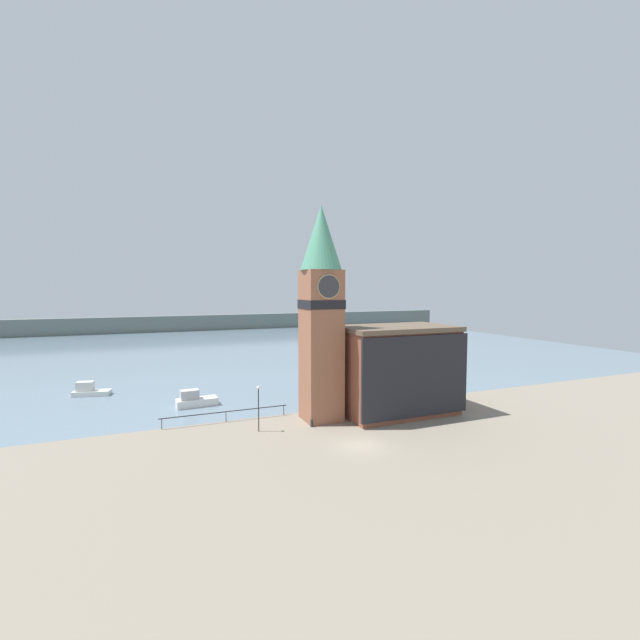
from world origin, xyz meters
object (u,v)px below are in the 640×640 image
Objects in this scene: clock_tower at (321,307)px; boat_near at (195,400)px; boat_far at (90,390)px; pier_building at (397,369)px; mooring_bollard_near at (312,422)px; lamp_post at (258,400)px.

clock_tower is 4.65× the size of boat_near.
clock_tower is 33.22m from boat_far.
pier_building is at bearing -5.79° from clock_tower.
clock_tower is at bearing -45.23° from boat_near.
mooring_bollard_near is (-1.82, -1.89, -11.31)m from clock_tower.
lamp_post reaches higher than mooring_bollard_near.
mooring_bollard_near is 0.18× the size of lamp_post.
pier_building is 2.85× the size of lamp_post.
lamp_post is (16.54, -21.84, 2.40)m from boat_far.
boat_far is 27.50m from lamp_post.
lamp_post is (-15.61, -0.33, -1.77)m from pier_building.
boat_near is 1.01× the size of boat_far.
boat_far is (-11.91, 10.40, -0.08)m from boat_near.
mooring_bollard_near is at bearing -54.91° from boat_near.
mooring_bollard_near is at bearing -7.48° from lamp_post.
boat_near reaches higher than boat_far.
boat_far reaches higher than mooring_bollard_near.
clock_tower reaches higher than pier_building.
pier_building is 15.69× the size of mooring_bollard_near.
mooring_bollard_near is (-10.44, -1.01, -4.38)m from pier_building.
boat_far is (-23.54, 20.63, -11.11)m from clock_tower.
clock_tower is 4.99× the size of lamp_post.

